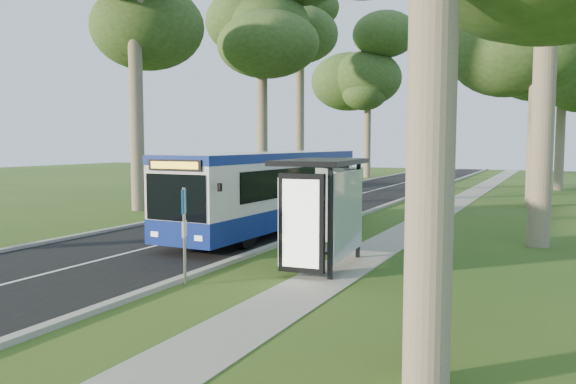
# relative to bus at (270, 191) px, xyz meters

# --- Properties ---
(ground) EXTENTS (120.00, 120.00, 0.00)m
(ground) POSITION_rel_bus_xyz_m (1.61, -4.94, -1.52)
(ground) COLOR #284D18
(ground) RESTS_ON ground
(road) EXTENTS (7.00, 100.00, 0.02)m
(road) POSITION_rel_bus_xyz_m (-1.89, 5.06, -1.51)
(road) COLOR black
(road) RESTS_ON ground
(kerb_east) EXTENTS (0.25, 100.00, 0.12)m
(kerb_east) POSITION_rel_bus_xyz_m (1.61, 5.06, -1.46)
(kerb_east) COLOR #9E9B93
(kerb_east) RESTS_ON ground
(kerb_west) EXTENTS (0.25, 100.00, 0.12)m
(kerb_west) POSITION_rel_bus_xyz_m (-5.39, 5.06, -1.46)
(kerb_west) COLOR #9E9B93
(kerb_west) RESTS_ON ground
(centre_line) EXTENTS (0.12, 100.00, 0.00)m
(centre_line) POSITION_rel_bus_xyz_m (-1.89, 5.06, -1.50)
(centre_line) COLOR white
(centre_line) RESTS_ON road
(footpath) EXTENTS (1.50, 100.00, 0.02)m
(footpath) POSITION_rel_bus_xyz_m (4.61, 5.06, -1.51)
(footpath) COLOR gray
(footpath) RESTS_ON ground
(bus) EXTENTS (2.58, 11.17, 2.94)m
(bus) POSITION_rel_bus_xyz_m (0.00, 0.00, 0.00)
(bus) COLOR white
(bus) RESTS_ON ground
(bus_stop_sign) EXTENTS (0.16, 0.31, 2.27)m
(bus_stop_sign) POSITION_rel_bus_xyz_m (1.91, -7.89, -0.09)
(bus_stop_sign) COLOR gray
(bus_stop_sign) RESTS_ON ground
(bus_shelter) EXTENTS (2.08, 3.47, 2.86)m
(bus_shelter) POSITION_rel_bus_xyz_m (4.12, -5.12, 0.50)
(bus_shelter) COLOR black
(bus_shelter) RESTS_ON ground
(litter_bin) EXTENTS (0.52, 0.52, 0.91)m
(litter_bin) POSITION_rel_bus_xyz_m (3.02, 0.65, -1.06)
(litter_bin) COLOR black
(litter_bin) RESTS_ON ground
(car_white) EXTENTS (2.67, 5.07, 1.64)m
(car_white) POSITION_rel_bus_xyz_m (-6.12, 21.72, -0.70)
(car_white) COLOR white
(car_white) RESTS_ON ground
(car_silver) EXTENTS (2.62, 4.53, 1.41)m
(car_silver) POSITION_rel_bus_xyz_m (-6.83, 19.57, -0.82)
(car_silver) COLOR #97999E
(car_silver) RESTS_ON ground
(tree_west_c) EXTENTS (5.20, 5.20, 14.73)m
(tree_west_c) POSITION_rel_bus_xyz_m (-7.39, 13.06, 9.39)
(tree_west_c) COLOR #7A6B56
(tree_west_c) RESTS_ON ground
(tree_west_d) EXTENTS (5.20, 5.20, 18.82)m
(tree_west_d) POSITION_rel_bus_xyz_m (-9.39, 23.06, 12.37)
(tree_west_d) COLOR #7A6B56
(tree_west_d) RESTS_ON ground
(tree_west_e) EXTENTS (5.20, 5.20, 13.57)m
(tree_west_e) POSITION_rel_bus_xyz_m (-6.89, 33.06, 8.54)
(tree_west_e) COLOR #7A6B56
(tree_west_e) RESTS_ON ground
(tree_east_c) EXTENTS (5.20, 5.20, 14.04)m
(tree_east_c) POSITION_rel_bus_xyz_m (8.41, 13.06, 8.89)
(tree_east_c) COLOR #7A6B56
(tree_east_c) RESTS_ON ground
(tree_east_d) EXTENTS (5.20, 5.20, 12.83)m
(tree_east_d) POSITION_rel_bus_xyz_m (9.61, 25.06, 7.99)
(tree_east_d) COLOR #7A6B56
(tree_east_d) RESTS_ON ground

